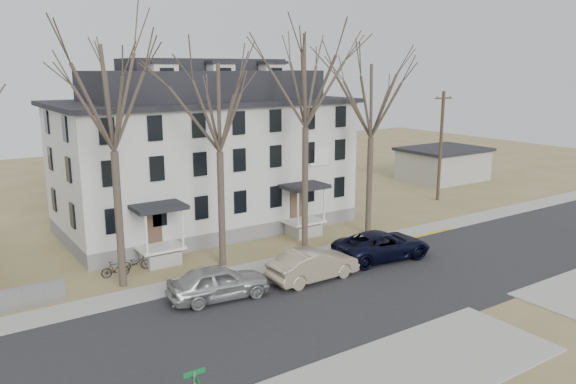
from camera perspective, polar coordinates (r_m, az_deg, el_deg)
ground at (r=29.31m, az=11.50°, el=-10.77°), size 120.00×120.00×0.00m
main_road at (r=30.62m, az=8.81°, el=-9.61°), size 120.00×10.00×0.04m
far_sidewalk at (r=34.94m, az=2.09°, el=-6.63°), size 120.00×2.00×0.08m
yellow_curb at (r=37.34m, az=9.16°, el=-5.51°), size 14.00×0.25×0.06m
boarding_house at (r=41.01m, az=-8.37°, el=3.87°), size 20.80×12.36×12.05m
distant_building at (r=60.48m, az=15.47°, el=2.78°), size 8.50×6.50×3.35m
tree_far_left at (r=29.69m, az=-17.62°, el=9.79°), size 8.40×8.40×13.72m
tree_mid_left at (r=31.97m, az=-7.07°, el=9.10°), size 7.80×7.80×12.74m
tree_center at (r=35.05m, az=1.82°, el=11.91°), size 9.00×9.00×14.70m
tree_mid_right at (r=38.57m, az=8.54°, el=9.64°), size 7.80×7.80×12.74m
utility_pole_far at (r=50.51m, az=15.26°, el=4.64°), size 2.00×0.28×9.50m
car_silver at (r=28.78m, az=-7.05°, el=-9.15°), size 5.37×2.66×1.76m
car_tan at (r=31.04m, az=2.59°, el=-7.46°), size 5.25×1.91×1.72m
car_navy at (r=34.82m, az=9.56°, el=-5.40°), size 6.42×3.56×1.70m
bicycle_left at (r=33.71m, az=-15.20°, el=-7.00°), size 1.78×0.90×0.89m
bicycle_right at (r=32.94m, az=-17.14°, el=-7.55°), size 1.60×0.67×0.93m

